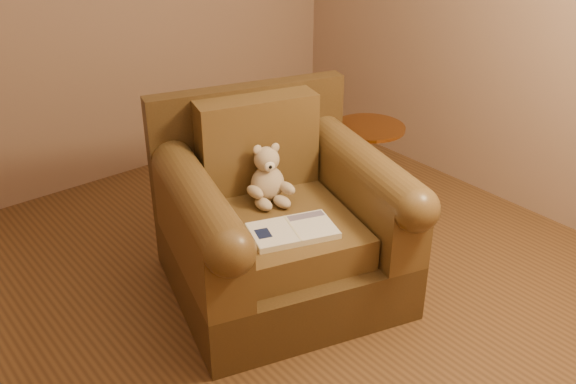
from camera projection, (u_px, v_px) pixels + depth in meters
floor at (268, 326)px, 3.11m from camera, size 4.00×4.00×0.00m
armchair at (278, 222)px, 3.25m from camera, size 1.31×1.28×0.97m
teddy_bear at (268, 180)px, 3.22m from camera, size 0.22×0.25×0.30m
guidebook at (293, 231)px, 2.97m from camera, size 0.45×0.35×0.03m
side_table at (366, 168)px, 3.91m from camera, size 0.43×0.43×0.60m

